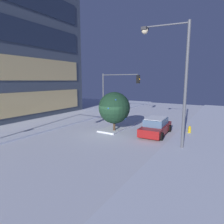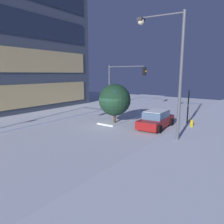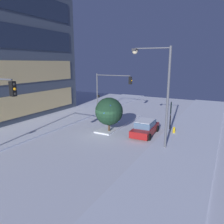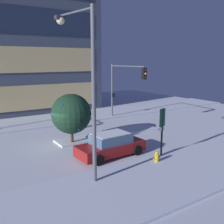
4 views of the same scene
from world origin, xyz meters
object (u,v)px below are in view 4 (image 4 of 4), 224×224
at_px(street_lamp_arched, 84,72).
at_px(decorated_tree_median, 71,114).
at_px(fire_hydrant, 157,158).
at_px(parking_info_sign, 162,126).
at_px(traffic_light_corner_far_right, 124,82).
at_px(car_near, 111,145).

distance_m(street_lamp_arched, decorated_tree_median, 6.69).
xyz_separation_m(street_lamp_arched, fire_hydrant, (4.43, -0.56, -5.09)).
height_order(street_lamp_arched, parking_info_sign, street_lamp_arched).
relative_size(traffic_light_corner_far_right, street_lamp_arched, 0.67).
bearing_deg(car_near, street_lamp_arched, -147.38).
distance_m(car_near, street_lamp_arched, 5.87).
bearing_deg(parking_info_sign, fire_hydrant, 109.68).
distance_m(parking_info_sign, decorated_tree_median, 6.60).
bearing_deg(traffic_light_corner_far_right, street_lamp_arched, -44.11).
bearing_deg(street_lamp_arched, car_near, -62.22).
bearing_deg(traffic_light_corner_far_right, fire_hydrant, -25.48).
xyz_separation_m(car_near, parking_info_sign, (2.59, -1.88, 1.29)).
distance_m(traffic_light_corner_far_right, parking_info_sign, 10.35).
height_order(car_near, fire_hydrant, car_near).
distance_m(fire_hydrant, decorated_tree_median, 6.97).
height_order(traffic_light_corner_far_right, fire_hydrant, traffic_light_corner_far_right).
height_order(traffic_light_corner_far_right, decorated_tree_median, traffic_light_corner_far_right).
relative_size(car_near, traffic_light_corner_far_right, 0.82).
relative_size(parking_info_sign, decorated_tree_median, 0.84).
distance_m(street_lamp_arched, parking_info_sign, 6.42).
bearing_deg(decorated_tree_median, traffic_light_corner_far_right, 27.70).
height_order(traffic_light_corner_far_right, parking_info_sign, traffic_light_corner_far_right).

